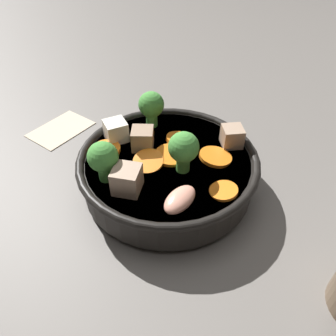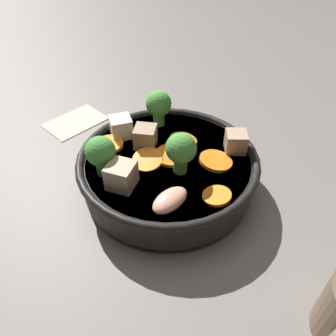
# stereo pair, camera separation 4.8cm
# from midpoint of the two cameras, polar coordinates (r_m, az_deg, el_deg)

# --- Properties ---
(ground_plane) EXTENTS (3.00, 3.00, 0.00)m
(ground_plane) POSITION_cam_midpoint_polar(r_m,az_deg,el_deg) (0.51, 2.72, -3.36)
(ground_plane) COLOR slate
(stirfry_bowl) EXTENTS (0.26, 0.26, 0.12)m
(stirfry_bowl) POSITION_cam_midpoint_polar(r_m,az_deg,el_deg) (0.48, 2.70, 0.23)
(stirfry_bowl) COLOR black
(stirfry_bowl) RESTS_ON ground_plane
(napkin) EXTENTS (0.13, 0.10, 0.00)m
(napkin) POSITION_cam_midpoint_polar(r_m,az_deg,el_deg) (0.67, -13.85, 7.79)
(napkin) COLOR beige
(napkin) RESTS_ON ground_plane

